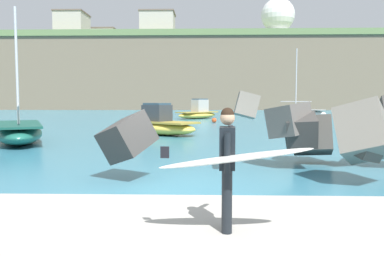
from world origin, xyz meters
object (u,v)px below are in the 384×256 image
object	(u,v)px
boat_mid_left	(198,113)
station_building_central	(103,38)
boat_near_right	(299,113)
mooring_buoy_outer	(214,120)
surfer_with_board	(230,160)
boat_near_left	(161,125)
station_building_east	(158,25)
boat_near_centre	(19,132)
station_building_west	(72,27)
radar_dome	(278,18)

from	to	relation	value
boat_mid_left	station_building_central	world-z (taller)	station_building_central
boat_near_right	station_building_central	xyz separation A→B (m)	(-37.63, 57.27, 17.61)
boat_near_right	mooring_buoy_outer	world-z (taller)	boat_near_right
surfer_with_board	boat_near_right	size ratio (longest dim) A/B	0.26
boat_near_left	station_building_central	world-z (taller)	station_building_central
boat_near_right	station_building_central	size ratio (longest dim) A/B	1.20
station_building_east	boat_near_left	bearing A→B (deg)	-83.26
boat_near_centre	mooring_buoy_outer	distance (m)	19.44
surfer_with_board	boat_near_right	world-z (taller)	boat_near_right
mooring_buoy_outer	station_building_central	distance (m)	75.34
boat_near_centre	station_building_central	distance (m)	88.11
station_building_west	station_building_east	size ratio (longest dim) A/B	1.05
station_building_central	surfer_with_board	bearing A→B (deg)	-74.69
surfer_with_board	mooring_buoy_outer	bearing A→B (deg)	88.84
boat_mid_left	station_building_central	distance (m)	67.98
station_building_west	boat_near_centre	bearing A→B (deg)	-73.44
mooring_buoy_outer	station_building_central	xyz separation A→B (m)	(-27.38, 67.86, 17.94)
boat_near_left	mooring_buoy_outer	bearing A→B (deg)	73.75
boat_near_right	station_building_west	xyz separation A→B (m)	(-42.02, 46.09, 18.43)
radar_dome	station_building_east	bearing A→B (deg)	-167.83
boat_near_right	mooring_buoy_outer	distance (m)	14.74
boat_near_right	radar_dome	bearing A→B (deg)	82.66
boat_near_left	boat_near_right	size ratio (longest dim) A/B	0.64
boat_near_centre	station_building_central	bearing A→B (deg)	101.65
boat_near_right	station_building_west	size ratio (longest dim) A/B	1.00
boat_mid_left	radar_dome	size ratio (longest dim) A/B	0.53
boat_near_centre	radar_dome	bearing A→B (deg)	70.56
mooring_buoy_outer	station_building_east	distance (m)	56.06
radar_dome	boat_near_right	bearing A→B (deg)	-97.34
surfer_with_board	mooring_buoy_outer	size ratio (longest dim) A/B	4.79
boat_near_right	boat_mid_left	bearing A→B (deg)	-165.14
boat_near_left	boat_mid_left	xyz separation A→B (m)	(1.96, 19.57, 0.05)
boat_near_right	boat_mid_left	world-z (taller)	boat_near_right
boat_near_right	station_building_central	world-z (taller)	station_building_central
mooring_buoy_outer	station_building_west	xyz separation A→B (m)	(-31.77, 56.67, 18.75)
boat_mid_left	station_building_east	world-z (taller)	station_building_east
boat_near_left	radar_dome	xyz separation A→B (m)	(19.86, 69.89, 20.36)
boat_near_left	radar_dome	distance (m)	75.46
mooring_buoy_outer	station_building_west	bearing A→B (deg)	119.28
boat_near_centre	station_building_west	xyz separation A→B (m)	(-21.82, 73.37, 18.44)
mooring_buoy_outer	boat_mid_left	bearing A→B (deg)	101.96
surfer_with_board	radar_dome	world-z (taller)	radar_dome
mooring_buoy_outer	boat_near_centre	bearing A→B (deg)	-120.80
mooring_buoy_outer	radar_dome	distance (m)	63.51
boat_near_right	station_building_east	size ratio (longest dim) A/B	1.06
boat_mid_left	mooring_buoy_outer	xyz separation A→B (m)	(1.58, -7.45, -0.43)
boat_near_left	boat_mid_left	bearing A→B (deg)	84.29
mooring_buoy_outer	station_building_west	distance (m)	67.62
boat_mid_left	mooring_buoy_outer	size ratio (longest dim) A/B	11.99
station_building_west	surfer_with_board	bearing A→B (deg)	-70.20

